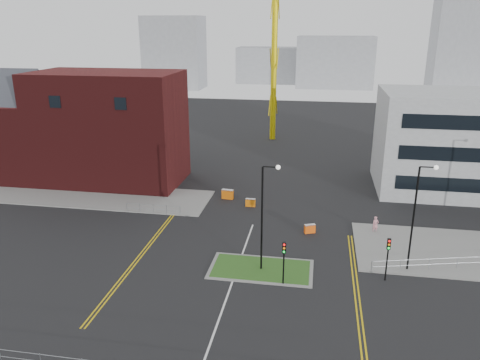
{
  "coord_description": "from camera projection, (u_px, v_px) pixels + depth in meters",
  "views": [
    {
      "loc": [
        6.14,
        -26.46,
        19.45
      ],
      "look_at": [
        -1.21,
        16.26,
        5.0
      ],
      "focal_mm": 35.0,
      "sensor_mm": 36.0,
      "label": 1
    }
  ],
  "objects": [
    {
      "name": "grass_island",
      "position": [
        261.0,
        269.0,
        39.02
      ],
      "size": [
        8.0,
        4.0,
        0.12
      ],
      "primitive_type": "cube",
      "color": "#2C531B",
      "rests_on": "ground"
    },
    {
      "name": "yellow_right_a",
      "position": [
        354.0,
        290.0,
        35.96
      ],
      "size": [
        0.12,
        20.0,
        0.01
      ],
      "primitive_type": "cube",
      "color": "gold",
      "rests_on": "ground"
    },
    {
      "name": "ground",
      "position": [
        217.0,
        325.0,
        31.88
      ],
      "size": [
        200.0,
        200.0,
        0.0
      ],
      "primitive_type": "plane",
      "color": "black",
      "rests_on": "ground"
    },
    {
      "name": "yellow_right_b",
      "position": [
        358.0,
        291.0,
        35.91
      ],
      "size": [
        0.12,
        20.0,
        0.01
      ],
      "primitive_type": "cube",
      "color": "gold",
      "rests_on": "ground"
    },
    {
      "name": "pedestrian",
      "position": [
        375.0,
        225.0,
        45.72
      ],
      "size": [
        0.7,
        0.56,
        1.68
      ],
      "primitive_type": "imported",
      "rotation": [
        0.0,
        0.0,
        0.29
      ],
      "color": "pink",
      "rests_on": "ground"
    },
    {
      "name": "yellow_left_a",
      "position": [
        144.0,
        249.0,
        42.68
      ],
      "size": [
        0.12,
        24.0,
        0.01
      ],
      "primitive_type": "cube",
      "color": "gold",
      "rests_on": "ground"
    },
    {
      "name": "yellow_left_b",
      "position": [
        148.0,
        249.0,
        42.63
      ],
      "size": [
        0.12,
        24.0,
        0.01
      ],
      "primitive_type": "cube",
      "color": "gold",
      "rests_on": "ground"
    },
    {
      "name": "brick_building",
      "position": [
        88.0,
        128.0,
        59.59
      ],
      "size": [
        24.2,
        10.07,
        14.24
      ],
      "color": "#441111",
      "rests_on": "ground"
    },
    {
      "name": "streetlamp_right_near",
      "position": [
        417.0,
        210.0,
        37.23
      ],
      "size": [
        1.46,
        0.36,
        9.18
      ],
      "color": "black",
      "rests_on": "ground"
    },
    {
      "name": "pavement_left",
      "position": [
        93.0,
        196.0,
        55.65
      ],
      "size": [
        28.0,
        8.0,
        0.12
      ],
      "primitive_type": "cube",
      "color": "slate",
      "rests_on": "ground"
    },
    {
      "name": "barrier_left",
      "position": [
        250.0,
        202.0,
        52.44
      ],
      "size": [
        1.1,
        0.37,
        0.92
      ],
      "color": "orange",
      "rests_on": "ground"
    },
    {
      "name": "traffic_light_island",
      "position": [
        284.0,
        255.0,
        36.02
      ],
      "size": [
        0.28,
        0.33,
        3.65
      ],
      "color": "black",
      "rests_on": "ground"
    },
    {
      "name": "centre_line",
      "position": [
        223.0,
        308.0,
        33.75
      ],
      "size": [
        0.15,
        30.0,
        0.01
      ],
      "primitive_type": "cube",
      "color": "silver",
      "rests_on": "ground"
    },
    {
      "name": "railing_left",
      "position": [
        153.0,
        208.0,
        50.24
      ],
      "size": [
        6.05,
        0.05,
        1.1
      ],
      "color": "gray",
      "rests_on": "ground"
    },
    {
      "name": "barrier_mid",
      "position": [
        228.0,
        194.0,
        54.7
      ],
      "size": [
        1.4,
        0.59,
        1.14
      ],
      "color": "#DA600C",
      "rests_on": "ground"
    },
    {
      "name": "skyline_a",
      "position": [
        174.0,
        53.0,
        147.03
      ],
      "size": [
        18.0,
        12.0,
        22.0
      ],
      "primitive_type": "cube",
      "color": "gray",
      "rests_on": "ground"
    },
    {
      "name": "barrier_right",
      "position": [
        310.0,
        228.0,
        45.76
      ],
      "size": [
        1.12,
        0.73,
        0.9
      ],
      "color": "#FF5A0E",
      "rests_on": "ground"
    },
    {
      "name": "traffic_light_right",
      "position": [
        388.0,
        251.0,
        36.6
      ],
      "size": [
        0.28,
        0.33,
        3.65
      ],
      "color": "black",
      "rests_on": "ground"
    },
    {
      "name": "skyline_c",
      "position": [
        458.0,
        44.0,
        137.08
      ],
      "size": [
        14.0,
        12.0,
        28.0
      ],
      "primitive_type": "cube",
      "color": "gray",
      "rests_on": "ground"
    },
    {
      "name": "island_kerb",
      "position": [
        261.0,
        269.0,
        39.03
      ],
      "size": [
        8.6,
        4.6,
        0.08
      ],
      "primitive_type": "cube",
      "color": "slate",
      "rests_on": "ground"
    },
    {
      "name": "skyline_b",
      "position": [
        335.0,
        62.0,
        149.28
      ],
      "size": [
        24.0,
        12.0,
        16.0
      ],
      "primitive_type": "cube",
      "color": "gray",
      "rests_on": "ground"
    },
    {
      "name": "streetlamp_island",
      "position": [
        265.0,
        210.0,
        37.29
      ],
      "size": [
        1.46,
        0.36,
        9.18
      ],
      "color": "black",
      "rests_on": "ground"
    },
    {
      "name": "skyline_d",
      "position": [
        281.0,
        65.0,
        162.16
      ],
      "size": [
        30.0,
        12.0,
        12.0
      ],
      "primitive_type": "cube",
      "color": "gray",
      "rests_on": "ground"
    }
  ]
}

